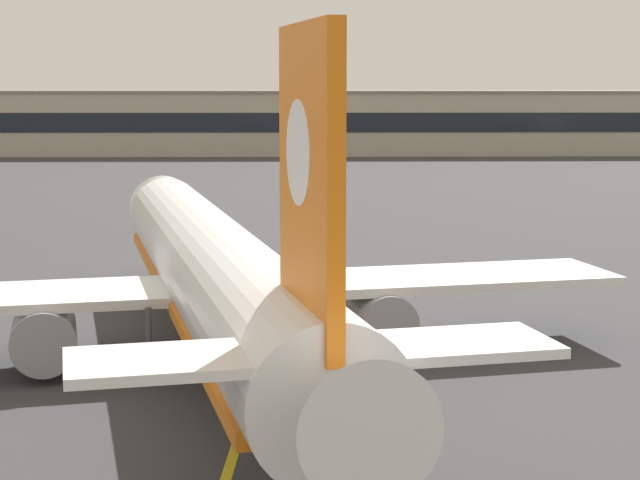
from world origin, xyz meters
name	(u,v)px	position (x,y,z in m)	size (l,w,h in m)	color
taxiway_centreline	(288,280)	(0.00, 30.00, 0.00)	(0.30, 180.00, 0.01)	yellow
airliner_foreground	(215,273)	(-2.60, 13.04, 3.37)	(32.29, 41.13, 11.65)	white
safety_cone_by_nose_gear	(250,276)	(-2.02, 29.66, 0.26)	(0.44, 0.44, 0.55)	orange
terminal_building	(268,122)	(-3.82, 134.54, 4.74)	(119.08, 12.40, 9.47)	#B2A893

